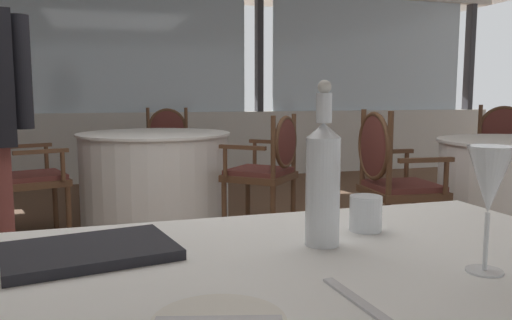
{
  "coord_description": "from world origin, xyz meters",
  "views": [
    {
      "loc": [
        -0.4,
        -2.37,
        1.06
      ],
      "look_at": [
        -0.09,
        -1.33,
        0.92
      ],
      "focal_mm": 36.1,
      "sensor_mm": 36.0,
      "label": 1
    }
  ],
  "objects_px": {
    "wine_glass": "(489,182)",
    "dining_chair_0_1": "(269,164)",
    "menu_book": "(90,251)",
    "dining_chair_2_2": "(504,150)",
    "dining_chair_2_0": "(390,172)",
    "dining_chair_0_0": "(18,165)",
    "water_bottle": "(323,180)",
    "dining_chair_0_2": "(167,144)",
    "water_tumbler": "(366,213)"
  },
  "relations": [
    {
      "from": "wine_glass",
      "to": "dining_chair_0_1",
      "type": "height_order",
      "value": "wine_glass"
    },
    {
      "from": "wine_glass",
      "to": "menu_book",
      "type": "relative_size",
      "value": 0.71
    },
    {
      "from": "wine_glass",
      "to": "dining_chair_2_2",
      "type": "height_order",
      "value": "dining_chair_2_2"
    },
    {
      "from": "dining_chair_0_1",
      "to": "dining_chair_2_0",
      "type": "distance_m",
      "value": 0.93
    },
    {
      "from": "menu_book",
      "to": "dining_chair_0_0",
      "type": "xyz_separation_m",
      "value": [
        -0.54,
        3.03,
        -0.2
      ]
    },
    {
      "from": "water_bottle",
      "to": "wine_glass",
      "type": "xyz_separation_m",
      "value": [
        0.2,
        -0.24,
        0.02
      ]
    },
    {
      "from": "wine_glass",
      "to": "dining_chair_0_2",
      "type": "relative_size",
      "value": 0.24
    },
    {
      "from": "water_tumbler",
      "to": "dining_chair_0_1",
      "type": "xyz_separation_m",
      "value": [
        0.65,
        2.62,
        -0.24
      ]
    },
    {
      "from": "dining_chair_0_0",
      "to": "dining_chair_0_1",
      "type": "distance_m",
      "value": 1.84
    },
    {
      "from": "wine_glass",
      "to": "dining_chair_0_0",
      "type": "relative_size",
      "value": 0.23
    },
    {
      "from": "water_tumbler",
      "to": "dining_chair_2_0",
      "type": "xyz_separation_m",
      "value": [
        1.26,
        1.92,
        -0.24
      ]
    },
    {
      "from": "wine_glass",
      "to": "menu_book",
      "type": "bearing_deg",
      "value": 155.67
    },
    {
      "from": "dining_chair_0_1",
      "to": "dining_chair_2_2",
      "type": "relative_size",
      "value": 0.94
    },
    {
      "from": "wine_glass",
      "to": "dining_chair_0_2",
      "type": "distance_m",
      "value": 4.7
    },
    {
      "from": "water_bottle",
      "to": "dining_chair_2_0",
      "type": "height_order",
      "value": "water_bottle"
    },
    {
      "from": "dining_chair_0_2",
      "to": "dining_chair_2_0",
      "type": "distance_m",
      "value": 2.71
    },
    {
      "from": "dining_chair_0_1",
      "to": "dining_chair_2_0",
      "type": "bearing_deg",
      "value": 173.33
    },
    {
      "from": "water_tumbler",
      "to": "menu_book",
      "type": "distance_m",
      "value": 0.6
    },
    {
      "from": "water_bottle",
      "to": "dining_chair_2_0",
      "type": "bearing_deg",
      "value": 54.93
    },
    {
      "from": "dining_chair_0_1",
      "to": "dining_chair_0_2",
      "type": "height_order",
      "value": "dining_chair_0_2"
    },
    {
      "from": "dining_chair_0_0",
      "to": "dining_chair_0_1",
      "type": "relative_size",
      "value": 1.06
    },
    {
      "from": "menu_book",
      "to": "dining_chair_0_1",
      "type": "relative_size",
      "value": 0.34
    },
    {
      "from": "dining_chair_0_1",
      "to": "water_tumbler",
      "type": "bearing_deg",
      "value": 118.64
    },
    {
      "from": "wine_glass",
      "to": "dining_chair_2_2",
      "type": "bearing_deg",
      "value": 46.65
    },
    {
      "from": "water_tumbler",
      "to": "dining_chair_0_2",
      "type": "bearing_deg",
      "value": 88.63
    },
    {
      "from": "dining_chair_0_0",
      "to": "dining_chair_0_1",
      "type": "xyz_separation_m",
      "value": [
        1.79,
        -0.4,
        -0.01
      ]
    },
    {
      "from": "wine_glass",
      "to": "dining_chair_0_2",
      "type": "height_order",
      "value": "wine_glass"
    },
    {
      "from": "wine_glass",
      "to": "dining_chair_0_1",
      "type": "bearing_deg",
      "value": 78.62
    },
    {
      "from": "dining_chair_0_2",
      "to": "dining_chair_2_0",
      "type": "xyz_separation_m",
      "value": [
        1.15,
        -2.45,
        0.0
      ]
    },
    {
      "from": "dining_chair_0_0",
      "to": "menu_book",
      "type": "bearing_deg",
      "value": -97.31
    },
    {
      "from": "dining_chair_2_2",
      "to": "wine_glass",
      "type": "bearing_deg",
      "value": -8.35
    },
    {
      "from": "dining_chair_2_0",
      "to": "water_tumbler",
      "type": "bearing_deg",
      "value": -118.22
    },
    {
      "from": "menu_book",
      "to": "dining_chair_0_2",
      "type": "bearing_deg",
      "value": 70.3
    },
    {
      "from": "water_tumbler",
      "to": "dining_chair_0_2",
      "type": "xyz_separation_m",
      "value": [
        0.1,
        4.37,
        -0.24
      ]
    },
    {
      "from": "dining_chair_0_0",
      "to": "water_bottle",
      "type": "bearing_deg",
      "value": -89.49
    },
    {
      "from": "water_bottle",
      "to": "dining_chair_0_1",
      "type": "distance_m",
      "value": 2.83
    },
    {
      "from": "water_bottle",
      "to": "dining_chair_2_0",
      "type": "relative_size",
      "value": 0.35
    },
    {
      "from": "water_tumbler",
      "to": "menu_book",
      "type": "relative_size",
      "value": 0.26
    },
    {
      "from": "water_tumbler",
      "to": "dining_chair_0_1",
      "type": "relative_size",
      "value": 0.09
    },
    {
      "from": "dining_chair_0_1",
      "to": "dining_chair_0_2",
      "type": "relative_size",
      "value": 0.99
    },
    {
      "from": "dining_chair_0_2",
      "to": "dining_chair_2_2",
      "type": "distance_m",
      "value": 3.25
    },
    {
      "from": "dining_chair_2_0",
      "to": "dining_chair_0_1",
      "type": "bearing_deg",
      "value": 135.75
    },
    {
      "from": "dining_chair_0_0",
      "to": "water_tumbler",
      "type": "bearing_deg",
      "value": -86.68
    },
    {
      "from": "dining_chair_0_2",
      "to": "dining_chair_0_1",
      "type": "bearing_deg",
      "value": 29.97
    },
    {
      "from": "water_tumbler",
      "to": "menu_book",
      "type": "height_order",
      "value": "water_tumbler"
    },
    {
      "from": "water_tumbler",
      "to": "menu_book",
      "type": "bearing_deg",
      "value": -178.81
    },
    {
      "from": "dining_chair_0_0",
      "to": "dining_chair_0_1",
      "type": "height_order",
      "value": "dining_chair_0_0"
    },
    {
      "from": "menu_book",
      "to": "dining_chair_0_2",
      "type": "distance_m",
      "value": 4.44
    },
    {
      "from": "menu_book",
      "to": "dining_chair_2_2",
      "type": "height_order",
      "value": "dining_chair_2_2"
    },
    {
      "from": "menu_book",
      "to": "water_tumbler",
      "type": "bearing_deg",
      "value": -9.33
    }
  ]
}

